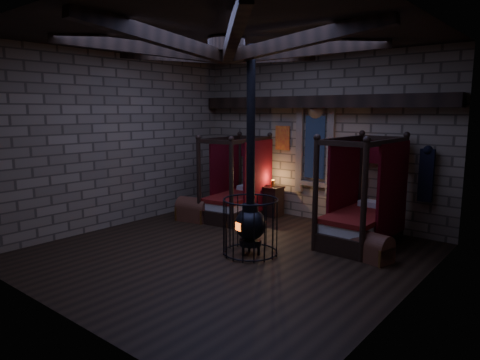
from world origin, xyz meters
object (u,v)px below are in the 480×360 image
Objects in this scene: stove at (250,222)px; trunk_right at (371,248)px; bed_right at (362,217)px; bed_left at (238,198)px; trunk_left at (194,210)px.

trunk_right is at bearing 45.65° from stove.
bed_right is 2.67× the size of trunk_right.
trunk_left is at bearing -129.94° from bed_left.
bed_left is at bearing -179.47° from bed_right.
trunk_right is (0.60, -0.94, -0.31)m from bed_right.
stove is at bearing -53.03° from bed_left.
trunk_left is 1.09× the size of trunk_right.
bed_right is at bearing 71.55° from stove.
bed_right is at bearing -7.96° from bed_left.
trunk_left is (-0.64, -1.01, -0.25)m from bed_left.
trunk_right is 0.21× the size of stove.
bed_left is 3.02m from stove.
trunk_right is at bearing -9.61° from trunk_left.
bed_left is 2.55× the size of trunk_right.
bed_left is at bearing 179.89° from trunk_right.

